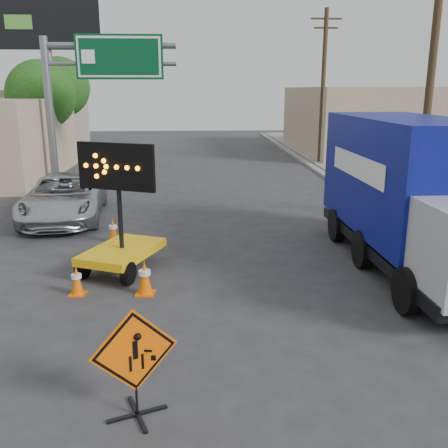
{
  "coord_description": "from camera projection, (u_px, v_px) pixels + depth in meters",
  "views": [
    {
      "loc": [
        0.3,
        -6.47,
        4.47
      ],
      "look_at": [
        0.88,
        3.41,
        1.79
      ],
      "focal_mm": 40.0,
      "sensor_mm": 36.0,
      "label": 1
    }
  ],
  "objects": [
    {
      "name": "ground",
      "position": [
        178.0,
        401.0,
        7.38
      ],
      "size": [
        100.0,
        100.0,
        0.0
      ],
      "primitive_type": "plane",
      "color": "#2D2D30",
      "rests_on": "ground"
    },
    {
      "name": "curb_right",
      "position": [
        350.0,
        191.0,
        22.22
      ],
      "size": [
        0.4,
        60.0,
        0.12
      ],
      "primitive_type": "cube",
      "color": "gray",
      "rests_on": "ground"
    },
    {
      "name": "sidewalk_right",
      "position": [
        401.0,
        190.0,
        22.35
      ],
      "size": [
        4.0,
        60.0,
        0.15
      ],
      "primitive_type": "cube",
      "color": "gray",
      "rests_on": "ground"
    },
    {
      "name": "building_right_far",
      "position": [
        368.0,
        120.0,
        36.42
      ],
      "size": [
        10.0,
        14.0,
        4.6
      ],
      "primitive_type": "cube",
      "color": "tan",
      "rests_on": "ground"
    },
    {
      "name": "highway_gantry",
      "position": [
        92.0,
        76.0,
        23.11
      ],
      "size": [
        6.18,
        0.38,
        6.9
      ],
      "color": "slate",
      "rests_on": "ground"
    },
    {
      "name": "billboard",
      "position": [
        49.0,
        39.0,
        29.92
      ],
      "size": [
        6.1,
        0.54,
        9.85
      ],
      "color": "slate",
      "rests_on": "ground"
    },
    {
      "name": "utility_pole_near",
      "position": [
        430.0,
        82.0,
        16.24
      ],
      "size": [
        1.8,
        0.26,
        9.0
      ],
      "color": "#45341D",
      "rests_on": "ground"
    },
    {
      "name": "utility_pole_far",
      "position": [
        323.0,
        85.0,
        29.73
      ],
      "size": [
        1.8,
        0.26,
        9.0
      ],
      "color": "#45341D",
      "rests_on": "ground"
    },
    {
      "name": "tree_left_near",
      "position": [
        41.0,
        95.0,
        27.04
      ],
      "size": [
        3.71,
        3.71,
        6.03
      ],
      "color": "#45341D",
      "rests_on": "ground"
    },
    {
      "name": "tree_left_far",
      "position": [
        60.0,
        87.0,
        34.58
      ],
      "size": [
        4.1,
        4.1,
        6.66
      ],
      "color": "#45341D",
      "rests_on": "ground"
    },
    {
      "name": "construction_sign",
      "position": [
        135.0,
        361.0,
        6.84
      ],
      "size": [
        1.16,
        0.84,
        1.64
      ],
      "rotation": [
        0.0,
        0.0,
        0.37
      ],
      "color": "black",
      "rests_on": "ground"
    },
    {
      "name": "arrow_board",
      "position": [
        122.0,
        244.0,
        12.51
      ],
      "size": [
        2.14,
        2.63,
        3.24
      ],
      "rotation": [
        0.0,
        0.0,
        -0.4
      ],
      "color": "#ECB30D",
      "rests_on": "ground"
    },
    {
      "name": "pickup_truck",
      "position": [
        64.0,
        197.0,
        17.6
      ],
      "size": [
        3.13,
        5.88,
        1.57
      ],
      "primitive_type": "imported",
      "rotation": [
        0.0,
        0.0,
        0.09
      ],
      "color": "#BABDC2",
      "rests_on": "ground"
    },
    {
      "name": "box_truck",
      "position": [
        410.0,
        202.0,
        12.54
      ],
      "size": [
        2.58,
        7.96,
        3.78
      ],
      "rotation": [
        0.0,
        0.0,
        0.01
      ],
      "color": "black",
      "rests_on": "ground"
    },
    {
      "name": "cone_a",
      "position": [
        145.0,
        277.0,
        11.14
      ],
      "size": [
        0.46,
        0.46,
        0.81
      ],
      "rotation": [
        0.0,
        0.0,
        -0.13
      ],
      "color": "#F95F05",
      "rests_on": "ground"
    },
    {
      "name": "cone_b",
      "position": [
        77.0,
        280.0,
        11.13
      ],
      "size": [
        0.39,
        0.39,
        0.69
      ],
      "rotation": [
        0.0,
        0.0,
        -0.12
      ],
      "color": "#F95F05",
      "rests_on": "ground"
    },
    {
      "name": "cone_c",
      "position": [
        114.0,
        252.0,
        12.96
      ],
      "size": [
        0.45,
        0.45,
        0.73
      ],
      "rotation": [
        0.0,
        0.0,
        -0.26
      ],
      "color": "#F95F05",
      "rests_on": "ground"
    },
    {
      "name": "cone_d",
      "position": [
        113.0,
        230.0,
        14.96
      ],
      "size": [
        0.5,
        0.5,
        0.75
      ],
      "rotation": [
        0.0,
        0.0,
        -0.42
      ],
      "color": "#F95F05",
      "rests_on": "ground"
    }
  ]
}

